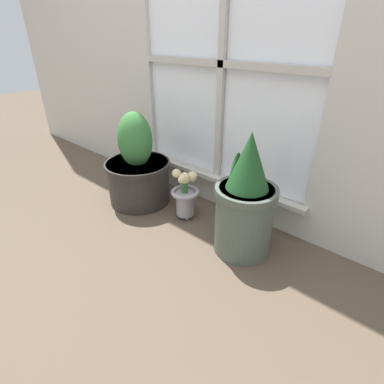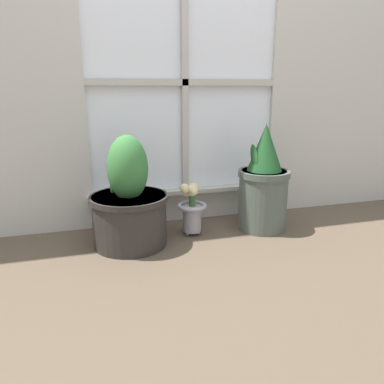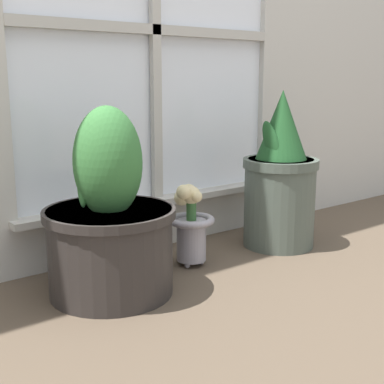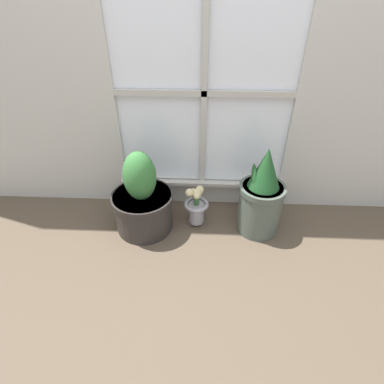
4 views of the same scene
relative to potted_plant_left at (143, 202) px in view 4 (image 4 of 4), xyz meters
The scene contains 5 objects.
ground_plane 0.48m from the potted_plant_left, 29.59° to the right, with size 10.00×10.00×0.00m, color brown.
wall_with_window 1.18m from the potted_plant_left, 40.01° to the left, with size 4.40×0.10×2.50m.
potted_plant_left is the anchor object (origin of this frame).
potted_plant_right 0.75m from the potted_plant_left, ahead, with size 0.29×0.29×0.60m.
flower_vase 0.35m from the potted_plant_left, ahead, with size 0.16×0.16×0.29m.
Camera 4 is at (0.01, -1.29, 1.38)m, focal length 28.00 mm.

